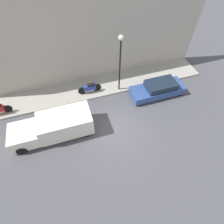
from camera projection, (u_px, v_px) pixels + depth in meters
The scene contains 7 objects.
ground_plane at pixel (117, 130), 12.39m from camera, with size 60.00×60.00×0.00m, color #47474C.
sidewalk at pixel (99, 86), 15.13m from camera, with size 2.55×18.40×0.12m.
building_facade at pixel (92, 41), 13.35m from camera, with size 0.30×18.40×6.83m.
parked_car at pixel (158, 89), 14.16m from camera, with size 1.64×4.40×1.22m.
delivery_van at pixel (53, 127), 11.55m from camera, with size 1.88×5.33×1.64m.
motorcycle_blue at pixel (90, 88), 14.23m from camera, with size 0.30×1.93×0.84m.
streetlamp at pixel (120, 56), 12.32m from camera, with size 0.36×0.36×4.72m.
Camera 1 is at (-6.32, 2.36, 10.48)m, focal length 28.00 mm.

